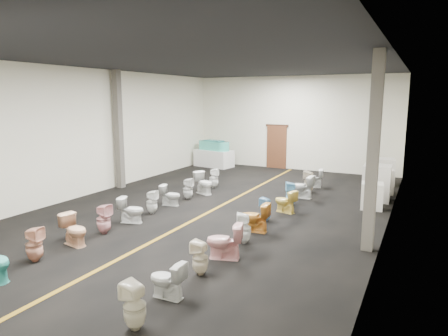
{
  "coord_description": "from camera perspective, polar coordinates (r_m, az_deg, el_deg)",
  "views": [
    {
      "loc": [
        5.75,
        -10.81,
        3.47
      ],
      "look_at": [
        -0.22,
        1.0,
        1.13
      ],
      "focal_mm": 32.0,
      "sensor_mm": 36.0,
      "label": 1
    }
  ],
  "objects": [
    {
      "name": "toilet_right_10",
      "position": [
        15.13,
        12.04,
        -1.9
      ],
      "size": [
        0.38,
        0.37,
        0.8
      ],
      "primitive_type": "imported",
      "rotation": [
        0.0,
        0.0,
        -1.61
      ],
      "color": "beige",
      "rests_on": "floor"
    },
    {
      "name": "toilet_right_3",
      "position": [
        8.79,
        0.05,
        -10.42
      ],
      "size": [
        0.87,
        0.65,
        0.8
      ],
      "primitive_type": "imported",
      "rotation": [
        0.0,
        0.0,
        -1.29
      ],
      "color": "#EBA6A6",
      "rests_on": "floor"
    },
    {
      "name": "toilet_right_2",
      "position": [
        8.07,
        -3.42,
        -12.69
      ],
      "size": [
        0.33,
        0.32,
        0.71
      ],
      "primitive_type": "imported",
      "rotation": [
        0.0,
        0.0,
        -1.55
      ],
      "color": "beige",
      "rests_on": "floor"
    },
    {
      "name": "toilet_left_5",
      "position": [
        12.27,
        -10.27,
        -4.81
      ],
      "size": [
        0.38,
        0.38,
        0.72
      ],
      "primitive_type": "imported",
      "rotation": [
        0.0,
        0.0,
        1.75
      ],
      "color": "white",
      "rests_on": "floor"
    },
    {
      "name": "bathtub",
      "position": [
        20.24,
        -1.46,
        3.21
      ],
      "size": [
        1.82,
        0.96,
        0.55
      ],
      "rotation": [
        0.0,
        0.0,
        -0.25
      ],
      "color": "#46CAB4",
      "rests_on": "display_table"
    },
    {
      "name": "appliance_crate_a",
      "position": [
        13.43,
        20.37,
        -3.76
      ],
      "size": [
        0.72,
        0.72,
        0.83
      ],
      "primitive_type": "cube",
      "rotation": [
        0.0,
        0.0,
        0.12
      ],
      "color": "silver",
      "rests_on": "floor"
    },
    {
      "name": "toilet_left_8",
      "position": [
        14.56,
        -2.87,
        -2.15
      ],
      "size": [
        0.9,
        0.71,
        0.81
      ],
      "primitive_type": "imported",
      "rotation": [
        0.0,
        0.0,
        1.18
      ],
      "color": "white",
      "rests_on": "floor"
    },
    {
      "name": "toilet_left_2",
      "position": [
        10.21,
        -20.57,
        -8.27
      ],
      "size": [
        0.8,
        0.54,
        0.75
      ],
      "primitive_type": "imported",
      "rotation": [
        0.0,
        0.0,
        1.4
      ],
      "color": "#E9AF85",
      "rests_on": "floor"
    },
    {
      "name": "toilet_right_5",
      "position": [
        10.53,
        4.41,
        -7.01
      ],
      "size": [
        0.8,
        0.49,
        0.78
      ],
      "primitive_type": "imported",
      "rotation": [
        0.0,
        0.0,
        -1.5
      ],
      "color": "orange",
      "rests_on": "floor"
    },
    {
      "name": "toilet_left_4",
      "position": [
        11.54,
        -13.1,
        -5.86
      ],
      "size": [
        0.79,
        0.58,
        0.72
      ],
      "primitive_type": "imported",
      "rotation": [
        0.0,
        0.0,
        1.84
      ],
      "color": "silver",
      "rests_on": "floor"
    },
    {
      "name": "toilet_right_9",
      "position": [
        14.2,
        11.09,
        -2.63
      ],
      "size": [
        0.82,
        0.5,
        0.81
      ],
      "primitive_type": "imported",
      "rotation": [
        0.0,
        0.0,
        -1.63
      ],
      "color": "silver",
      "rests_on": "floor"
    },
    {
      "name": "toilet_left_7",
      "position": [
        13.78,
        -5.18,
        -2.98
      ],
      "size": [
        0.4,
        0.39,
        0.75
      ],
      "primitive_type": "imported",
      "rotation": [
        0.0,
        0.0,
        1.74
      ],
      "color": "silver",
      "rests_on": "floor"
    },
    {
      "name": "appliance_crate_c",
      "position": [
        15.74,
        21.4,
        -1.71
      ],
      "size": [
        1.0,
        1.0,
        0.91
      ],
      "primitive_type": "cube",
      "rotation": [
        0.0,
        0.0,
        0.28
      ],
      "color": "silver",
      "rests_on": "floor"
    },
    {
      "name": "column_left",
      "position": [
        15.85,
        -14.83,
        5.28
      ],
      "size": [
        0.25,
        0.25,
        4.5
      ],
      "primitive_type": "cube",
      "color": "#59544C",
      "rests_on": "floor"
    },
    {
      "name": "ceiling",
      "position": [
        12.29,
        -1.21,
        14.83
      ],
      "size": [
        16.0,
        16.0,
        0.0
      ],
      "primitive_type": "plane",
      "rotation": [
        3.14,
        0.0,
        0.0
      ],
      "color": "black",
      "rests_on": "ground"
    },
    {
      "name": "toilet_left_6",
      "position": [
        13.12,
        -7.66,
        -3.88
      ],
      "size": [
        0.72,
        0.49,
        0.67
      ],
      "primitive_type": "imported",
      "rotation": [
        0.0,
        0.0,
        1.75
      ],
      "color": "silver",
      "rests_on": "floor"
    },
    {
      "name": "toilet_right_8",
      "position": [
        13.21,
        9.58,
        -3.62
      ],
      "size": [
        0.46,
        0.46,
        0.77
      ],
      "primitive_type": "imported",
      "rotation": [
        0.0,
        0.0,
        -1.16
      ],
      "color": "#78BEE4",
      "rests_on": "floor"
    },
    {
      "name": "floor",
      "position": [
        12.73,
        -1.14,
        -5.79
      ],
      "size": [
        16.0,
        16.0,
        0.0
      ],
      "primitive_type": "plane",
      "color": "black",
      "rests_on": "ground"
    },
    {
      "name": "toilet_right_1",
      "position": [
        7.29,
        -8.12,
        -15.5
      ],
      "size": [
        0.67,
        0.39,
        0.68
      ],
      "primitive_type": "imported",
      "rotation": [
        0.0,
        0.0,
        -1.55
      ],
      "color": "silver",
      "rests_on": "floor"
    },
    {
      "name": "aisle_stripe",
      "position": [
        12.73,
        -1.14,
        -5.78
      ],
      "size": [
        0.12,
        15.6,
        0.01
      ],
      "primitive_type": "cube",
      "color": "#896214",
      "rests_on": "floor"
    },
    {
      "name": "wall_back",
      "position": [
        19.71,
        9.87,
        6.33
      ],
      "size": [
        10.0,
        0.0,
        10.0
      ],
      "primitive_type": "plane",
      "rotation": [
        1.57,
        0.0,
        0.0
      ],
      "color": "beige",
      "rests_on": "ground"
    },
    {
      "name": "appliance_crate_d",
      "position": [
        17.27,
        21.93,
        -0.5
      ],
      "size": [
        0.86,
        0.86,
        1.07
      ],
      "primitive_type": "cube",
      "rotation": [
        0.0,
        0.0,
        0.17
      ],
      "color": "silver",
      "rests_on": "floor"
    },
    {
      "name": "toilet_right_0",
      "position": [
        6.48,
        -12.66,
        -18.69
      ],
      "size": [
        0.38,
        0.38,
        0.77
      ],
      "primitive_type": "imported",
      "rotation": [
        0.0,
        0.0,
        -1.67
      ],
      "color": "beige",
      "rests_on": "floor"
    },
    {
      "name": "door_frame",
      "position": [
        19.92,
        7.6,
        6.05
      ],
      "size": [
        1.15,
        0.08,
        0.1
      ],
      "primitive_type": "cube",
      "color": "#331C11",
      "rests_on": "back_door"
    },
    {
      "name": "toilet_left_3",
      "position": [
        10.78,
        -16.82,
        -6.99
      ],
      "size": [
        0.37,
        0.37,
        0.79
      ],
      "primitive_type": "imported",
      "rotation": [
        0.0,
        0.0,
        1.6
      ],
      "color": "#DC9B9E",
      "rests_on": "floor"
    },
    {
      "name": "back_door",
      "position": [
        20.01,
        7.52,
        2.99
      ],
      "size": [
        1.0,
        0.1,
        2.1
      ],
      "primitive_type": "cube",
      "color": "#562D19",
      "rests_on": "floor"
    },
    {
      "name": "wall_left",
      "position": [
        15.3,
        -18.02,
        4.96
      ],
      "size": [
        0.0,
        16.0,
        16.0
      ],
      "primitive_type": "plane",
      "rotation": [
        1.57,
        0.0,
        1.57
      ],
      "color": "beige",
      "rests_on": "ground"
    },
    {
      "name": "display_table",
      "position": [
        20.32,
        -1.45,
        1.4
      ],
      "size": [
        2.05,
        1.26,
        0.85
      ],
      "primitive_type": "cube",
      "rotation": [
        0.0,
        0.0,
        -0.17
      ],
      "color": "white",
      "rests_on": "floor"
    },
    {
      "name": "toilet_right_11",
      "position": [
        16.0,
        12.68,
        -1.4
      ],
      "size": [
        0.79,
        0.54,
        0.74
      ],
      "primitive_type": "imported",
      "rotation": [
        0.0,
        0.0,
        -1.39
      ],
      "color": "silver",
      "rests_on": "floor"
    },
    {
      "name": "toilet_right_6",
      "position": [
        11.44,
        6.01,
        -5.9
      ],
      "size": [
        0.35,
        0.34,
        0.68
      ],
      "primitive_type": "imported",
      "rotation": [
        0.0,
        0.0,
        -1.69
      ],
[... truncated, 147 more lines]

